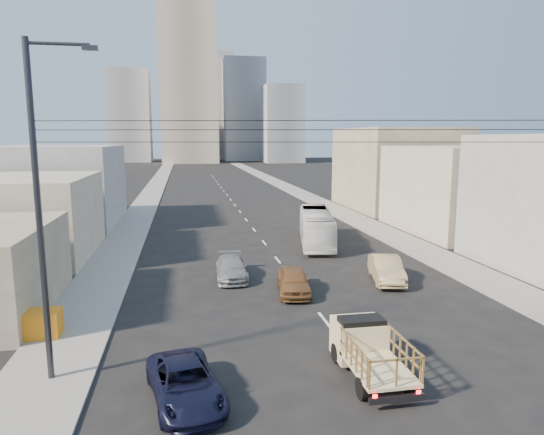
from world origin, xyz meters
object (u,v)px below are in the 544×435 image
object	(u,v)px
city_bus	(316,227)
sedan_grey	(231,268)
flatbed_pickup	(369,347)
streetlamp_left	(41,206)
sedan_tan	(386,269)
navy_pickup	(185,383)
crate_stack	(39,324)
sedan_brown	(294,281)

from	to	relation	value
city_bus	sedan_grey	size ratio (longest dim) A/B	2.23
flatbed_pickup	streetlamp_left	distance (m)	12.73
sedan_tan	city_bus	bearing A→B (deg)	110.04
navy_pickup	sedan_grey	bearing A→B (deg)	67.52
crate_stack	city_bus	bearing A→B (deg)	44.14
sedan_brown	sedan_grey	distance (m)	4.81
sedan_brown	sedan_grey	world-z (taller)	sedan_brown
city_bus	streetlamp_left	distance (m)	26.47
navy_pickup	crate_stack	distance (m)	8.99
navy_pickup	sedan_grey	world-z (taller)	sedan_grey
flatbed_pickup	city_bus	xyz separation A→B (m)	(4.17, 22.44, 0.35)
streetlamp_left	city_bus	bearing A→B (deg)	53.10
sedan_grey	streetlamp_left	world-z (taller)	streetlamp_left
flatbed_pickup	sedan_brown	xyz separation A→B (m)	(-0.61, 9.93, -0.35)
sedan_tan	sedan_grey	xyz separation A→B (m)	(-9.34, 2.35, -0.10)
flatbed_pickup	navy_pickup	xyz separation A→B (m)	(-6.72, -0.67, -0.45)
sedan_tan	flatbed_pickup	bearing A→B (deg)	-103.22
streetlamp_left	crate_stack	size ratio (longest dim) A/B	6.67
streetlamp_left	crate_stack	distance (m)	7.23
sedan_grey	city_bus	bearing A→B (deg)	50.65
sedan_tan	sedan_grey	world-z (taller)	sedan_tan
sedan_tan	navy_pickup	bearing A→B (deg)	-122.86
flatbed_pickup	navy_pickup	distance (m)	6.77
navy_pickup	streetlamp_left	distance (m)	7.82
sedan_grey	crate_stack	xyz separation A→B (m)	(-9.24, -7.79, 0.01)
crate_stack	sedan_brown	bearing A→B (deg)	18.66
navy_pickup	crate_stack	bearing A→B (deg)	123.77
flatbed_pickup	sedan_brown	bearing A→B (deg)	93.51
flatbed_pickup	sedan_grey	world-z (taller)	flatbed_pickup
sedan_grey	crate_stack	size ratio (longest dim) A/B	2.59
city_bus	sedan_brown	world-z (taller)	city_bus
navy_pickup	crate_stack	size ratio (longest dim) A/B	2.57
navy_pickup	flatbed_pickup	bearing A→B (deg)	-5.19
navy_pickup	sedan_tan	distance (m)	17.05
navy_pickup	sedan_brown	distance (m)	12.23
streetlamp_left	sedan_grey	bearing A→B (deg)	57.28
city_bus	crate_stack	distance (m)	23.99
sedan_tan	crate_stack	size ratio (longest dim) A/B	2.63
sedan_brown	crate_stack	distance (m)	13.12
flatbed_pickup	city_bus	size ratio (longest dim) A/B	0.42
city_bus	sedan_brown	size ratio (longest dim) A/B	2.39
city_bus	sedan_grey	distance (m)	11.98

